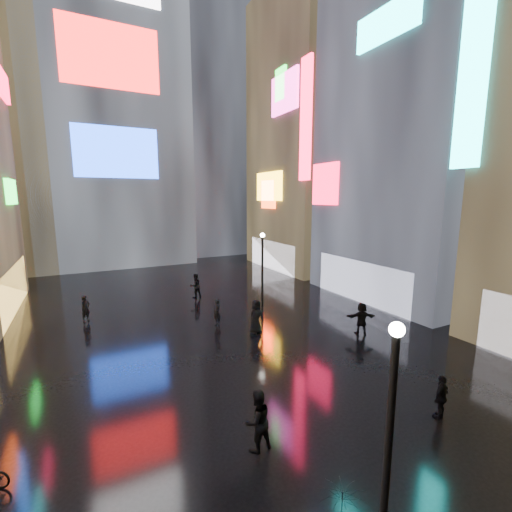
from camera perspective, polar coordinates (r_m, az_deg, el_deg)
ground at (r=23.39m, az=-9.06°, el=-9.17°), size 140.00×140.00×0.00m
building_right_mid at (r=29.97m, az=25.73°, el=23.23°), size 10.28×13.70×30.00m
building_right_far at (r=39.03m, az=9.45°, el=19.10°), size 10.28×12.00×28.00m
tower_main at (r=47.21m, az=-23.81°, el=25.53°), size 16.00×14.20×42.00m
tower_flank_right at (r=50.56m, az=-9.02°, el=20.39°), size 12.00×12.00×34.00m
lamp_near at (r=8.11m, az=21.37°, el=-25.33°), size 0.30×0.30×5.20m
lamp_far at (r=23.12m, az=1.06°, el=-1.71°), size 0.30×0.30×5.20m
pedestrian_1 at (r=11.33m, az=0.18°, el=-25.76°), size 1.00×0.82×1.89m
pedestrian_3 at (r=14.17m, az=28.48°, el=-19.94°), size 0.97×0.56×1.56m
pedestrian_4 at (r=19.46m, az=-0.01°, el=-10.03°), size 1.04×0.81×1.90m
pedestrian_5 at (r=20.17m, az=17.17°, el=-9.90°), size 1.74×1.16×1.80m
pedestrian_6 at (r=23.53m, az=-26.53°, el=-7.88°), size 0.71×0.69×1.64m
pedestrian_7 at (r=26.44m, az=-10.06°, el=-4.91°), size 1.04×0.89×1.83m
umbrella_0 at (r=7.68m, az=14.28°, el=-35.78°), size 1.06×1.04×0.84m
umbrella_2 at (r=19.04m, az=-0.01°, el=-6.19°), size 1.12×1.13×0.81m
pedestrian_8 at (r=20.61m, az=-6.52°, el=-9.33°), size 0.52×0.67×1.64m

